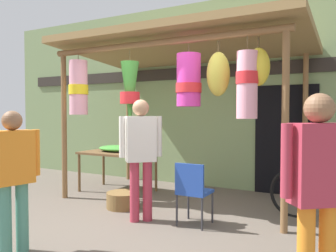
% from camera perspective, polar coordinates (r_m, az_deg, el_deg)
% --- Properties ---
extents(ground_plane, '(30.00, 30.00, 0.00)m').
position_cam_1_polar(ground_plane, '(5.04, -2.52, -15.06)').
color(ground_plane, '#60564C').
extents(shop_facade, '(11.11, 0.29, 3.74)m').
position_cam_1_polar(shop_facade, '(7.08, 8.04, 5.18)').
color(shop_facade, '#7A9360').
rests_on(shop_facade, ground_plane).
extents(market_stall_canopy, '(4.22, 2.44, 2.80)m').
position_cam_1_polar(market_stall_canopy, '(5.83, 1.93, 11.11)').
color(market_stall_canopy, brown).
rests_on(market_stall_canopy, ground_plane).
extents(display_table, '(1.37, 0.82, 0.76)m').
position_cam_1_polar(display_table, '(6.63, -8.34, -4.88)').
color(display_table, brown).
rests_on(display_table, ground_plane).
extents(flower_heap_on_table, '(0.83, 0.58, 0.12)m').
position_cam_1_polar(flower_heap_on_table, '(6.67, -8.13, -3.70)').
color(flower_heap_on_table, green).
rests_on(flower_heap_on_table, display_table).
extents(folding_chair, '(0.40, 0.40, 0.84)m').
position_cam_1_polar(folding_chair, '(4.61, 4.09, -10.25)').
color(folding_chair, '#2347A8').
rests_on(folding_chair, ground_plane).
extents(wicker_basket_by_table, '(0.52, 0.52, 0.25)m').
position_cam_1_polar(wicker_basket_by_table, '(5.59, -7.46, -12.05)').
color(wicker_basket_by_table, brown).
rests_on(wicker_basket_by_table, ground_plane).
extents(parked_bicycle, '(1.72, 0.53, 0.92)m').
position_cam_1_polar(parked_bicycle, '(5.19, 25.45, -10.80)').
color(parked_bicycle, black).
rests_on(parked_bicycle, ground_plane).
extents(vendor_in_orange, '(0.46, 0.43, 1.68)m').
position_cam_1_polar(vendor_in_orange, '(4.75, -4.51, -3.90)').
color(vendor_in_orange, '#B23347').
rests_on(vendor_in_orange, ground_plane).
extents(customer_foreground, '(0.31, 0.58, 1.52)m').
position_cam_1_polar(customer_foreground, '(3.99, -24.30, -6.78)').
color(customer_foreground, '#4C8E7A').
rests_on(customer_foreground, ground_plane).
extents(shopper_by_bananas, '(0.49, 0.42, 1.64)m').
position_cam_1_polar(shopper_by_bananas, '(2.83, 23.58, -8.71)').
color(shopper_by_bananas, orange).
rests_on(shopper_by_bananas, ground_plane).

